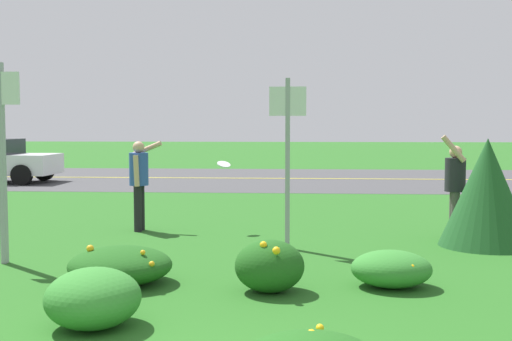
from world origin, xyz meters
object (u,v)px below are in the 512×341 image
(sign_post_near_path, at_px, (1,143))
(person_catcher_dark_shirt, at_px, (455,183))
(frisbee_white, at_px, (224,165))
(person_thrower_blue_shirt, at_px, (139,177))
(sign_post_by_roadside, at_px, (288,146))

(sign_post_near_path, distance_m, person_catcher_dark_shirt, 7.12)
(frisbee_white, bearing_deg, person_catcher_dark_shirt, -6.39)
(person_thrower_blue_shirt, bearing_deg, frisbee_white, 2.51)
(sign_post_near_path, bearing_deg, sign_post_by_roadside, 18.27)
(sign_post_near_path, xyz_separation_m, sign_post_by_roadside, (3.87, 1.28, -0.08))
(person_catcher_dark_shirt, relative_size, frisbee_white, 6.78)
(sign_post_near_path, xyz_separation_m, frisbee_white, (2.71, 2.84, -0.46))
(sign_post_by_roadside, xyz_separation_m, person_thrower_blue_shirt, (-2.69, 1.49, -0.61))
(frisbee_white, bearing_deg, sign_post_near_path, -133.71)
(person_catcher_dark_shirt, bearing_deg, frisbee_white, 173.61)
(sign_post_near_path, relative_size, person_thrower_blue_shirt, 1.70)
(sign_post_near_path, relative_size, frisbee_white, 10.69)
(person_thrower_blue_shirt, relative_size, frisbee_white, 6.30)
(person_thrower_blue_shirt, distance_m, frisbee_white, 1.54)
(person_thrower_blue_shirt, bearing_deg, person_catcher_dark_shirt, -3.93)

